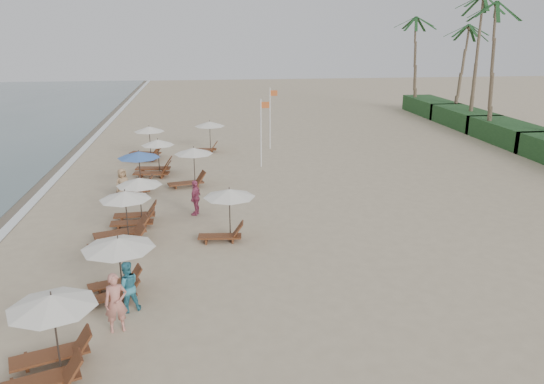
{
  "coord_description": "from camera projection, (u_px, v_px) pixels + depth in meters",
  "views": [
    {
      "loc": [
        -2.16,
        -16.86,
        8.74
      ],
      "look_at": [
        1.0,
        7.05,
        1.3
      ],
      "focal_mm": 35.04,
      "sensor_mm": 36.0,
      "label": 1
    }
  ],
  "objects": [
    {
      "name": "inland_station_2",
      "position": [
        208.0,
        132.0,
        38.98
      ],
      "size": [
        2.53,
        2.24,
        2.22
      ],
      "color": "brown",
      "rests_on": "ground"
    },
    {
      "name": "flag_pole_far",
      "position": [
        270.0,
        115.0,
        39.59
      ],
      "size": [
        0.59,
        0.08,
        4.59
      ],
      "color": "silver",
      "rests_on": "ground"
    },
    {
      "name": "inland_station_0",
      "position": [
        226.0,
        208.0,
        22.57
      ],
      "size": [
        2.61,
        2.24,
        2.22
      ],
      "color": "brown",
      "rests_on": "ground"
    },
    {
      "name": "lounger_station_5",
      "position": [
        154.0,
        160.0,
        32.79
      ],
      "size": [
        2.65,
        2.24,
        2.25
      ],
      "color": "brown",
      "rests_on": "ground"
    },
    {
      "name": "lounger_station_4",
      "position": [
        136.0,
        170.0,
        29.25
      ],
      "size": [
        2.52,
        2.33,
        2.32
      ],
      "color": "brown",
      "rests_on": "ground"
    },
    {
      "name": "lounger_station_2",
      "position": [
        120.0,
        222.0,
        22.17
      ],
      "size": [
        2.75,
        2.7,
        2.34
      ],
      "color": "brown",
      "rests_on": "ground"
    },
    {
      "name": "beachgoer_far_a",
      "position": [
        196.0,
        198.0,
        25.79
      ],
      "size": [
        0.77,
        1.11,
        1.75
      ],
      "primitive_type": "imported",
      "rotation": [
        0.0,
        0.0,
        4.33
      ],
      "color": "#AA4466",
      "rests_on": "ground"
    },
    {
      "name": "beachgoer_near",
      "position": [
        116.0,
        303.0,
        15.78
      ],
      "size": [
        0.77,
        0.6,
        1.86
      ],
      "primitive_type": "imported",
      "rotation": [
        0.0,
        0.0,
        0.25
      ],
      "color": "tan",
      "rests_on": "ground"
    },
    {
      "name": "beachgoer_far_b",
      "position": [
        123.0,
        184.0,
        28.11
      ],
      "size": [
        0.99,
        0.94,
        1.71
      ],
      "primitive_type": "imported",
      "rotation": [
        0.0,
        0.0,
        0.66
      ],
      "color": "#A27D58",
      "rests_on": "ground"
    },
    {
      "name": "foam_line",
      "position": [
        26.0,
        209.0,
        26.88
      ],
      "size": [
        0.5,
        140.0,
        0.02
      ],
      "primitive_type": "cube",
      "color": "white",
      "rests_on": "ground"
    },
    {
      "name": "lounger_station_0",
      "position": [
        46.0,
        339.0,
        13.59
      ],
      "size": [
        2.7,
        2.54,
        2.37
      ],
      "color": "brown",
      "rests_on": "ground"
    },
    {
      "name": "lounger_station_6",
      "position": [
        146.0,
        145.0,
        36.89
      ],
      "size": [
        2.72,
        2.7,
        2.29
      ],
      "color": "brown",
      "rests_on": "ground"
    },
    {
      "name": "ground",
      "position": [
        270.0,
        286.0,
        18.82
      ],
      "size": [
        160.0,
        160.0,
        0.0
      ],
      "primitive_type": "plane",
      "color": "tan",
      "rests_on": "ground"
    },
    {
      "name": "flag_pole_near",
      "position": [
        262.0,
        130.0,
        34.37
      ],
      "size": [
        0.59,
        0.08,
        4.47
      ],
      "color": "silver",
      "rests_on": "ground"
    },
    {
      "name": "lounger_station_1",
      "position": [
        115.0,
        263.0,
        17.78
      ],
      "size": [
        2.57,
        2.46,
        2.1
      ],
      "color": "brown",
      "rests_on": "ground"
    },
    {
      "name": "inland_station_1",
      "position": [
        190.0,
        164.0,
        30.34
      ],
      "size": [
        2.77,
        2.24,
        2.22
      ],
      "color": "brown",
      "rests_on": "ground"
    },
    {
      "name": "lounger_station_3",
      "position": [
        135.0,
        202.0,
        24.5
      ],
      "size": [
        2.49,
        2.1,
        2.23
      ],
      "color": "brown",
      "rests_on": "ground"
    },
    {
      "name": "beachgoer_mid_a",
      "position": [
        127.0,
        287.0,
        16.94
      ],
      "size": [
        1.0,
        0.89,
        1.71
      ],
      "primitive_type": "imported",
      "rotation": [
        0.0,
        0.0,
        3.49
      ],
      "color": "teal",
      "rests_on": "ground"
    }
  ]
}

